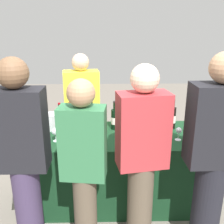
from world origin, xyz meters
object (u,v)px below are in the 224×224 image
wine_glass_2 (97,130)px  guest_1 (84,167)px  wine_bottle_3 (101,122)px  wine_bottle_4 (114,119)px  ice_bucket (50,122)px  wine_bottle_0 (60,122)px  guest_3 (214,154)px  wine_bottle_7 (173,118)px  wine_glass_0 (55,132)px  server_pouring (82,112)px  wine_bottle_1 (71,120)px  wine_bottle_2 (92,118)px  guest_0 (23,157)px  guest_2 (142,156)px  wine_bottle_5 (142,122)px  wine_glass_1 (82,134)px  wine_bottle_6 (149,118)px  wine_glass_3 (179,131)px

wine_glass_2 → guest_1: bearing=-97.3°
wine_bottle_3 → wine_glass_2: 0.18m
wine_bottle_3 → wine_bottle_4: bearing=29.2°
ice_bucket → wine_bottle_4: bearing=-1.1°
wine_glass_2 → ice_bucket: ice_bucket is taller
wine_bottle_0 → guest_3: size_ratio=0.19×
wine_bottle_7 → wine_glass_0: (-1.23, -0.32, -0.03)m
server_pouring → wine_bottle_1: bearing=72.3°
wine_bottle_2 → wine_bottle_4: (0.25, -0.05, -0.00)m
wine_bottle_0 → guest_0: size_ratio=0.19×
wine_bottle_0 → wine_bottle_4: wine_bottle_0 is taller
wine_glass_2 → wine_glass_0: bearing=-174.0°
guest_2 → guest_0: bearing=174.2°
wine_bottle_5 → wine_glass_1: wine_bottle_5 is taller
wine_bottle_3 → wine_bottle_2: bearing=127.3°
ice_bucket → server_pouring: size_ratio=0.12×
guest_2 → wine_bottle_1: bearing=119.7°
wine_bottle_5 → wine_bottle_6: wine_bottle_5 is taller
wine_glass_0 → guest_0: bearing=-104.2°
wine_bottle_5 → server_pouring: size_ratio=0.21×
wine_bottle_2 → wine_bottle_3: (0.10, -0.13, -0.01)m
wine_bottle_5 → guest_3: bearing=-60.0°
wine_bottle_1 → wine_bottle_2: 0.23m
wine_glass_1 → guest_0: (-0.41, -0.51, 0.03)m
wine_bottle_0 → ice_bucket: wine_bottle_0 is taller
wine_glass_1 → guest_3: (1.07, -0.51, 0.04)m
wine_bottle_0 → wine_bottle_3: bearing=-1.6°
wine_bottle_6 → wine_glass_3: 0.42m
wine_bottle_5 → wine_bottle_4: bearing=163.7°
ice_bucket → server_pouring: 0.56m
wine_bottle_1 → wine_bottle_4: (0.48, -0.01, 0.01)m
guest_3 → wine_glass_3: bearing=100.7°
wine_bottle_3 → wine_bottle_6: wine_bottle_6 is taller
wine_bottle_7 → wine_bottle_3: bearing=-173.2°
wine_bottle_6 → guest_3: 0.98m
wine_bottle_0 → wine_bottle_3: 0.43m
wine_bottle_4 → wine_bottle_7: size_ratio=0.96×
wine_bottle_3 → wine_bottle_7: size_ratio=0.92×
wine_bottle_5 → wine_bottle_7: 0.36m
wine_bottle_2 → wine_glass_1: 0.42m
wine_glass_2 → server_pouring: (-0.21, 0.74, -0.05)m
wine_bottle_4 → wine_bottle_6: bearing=5.7°
wine_bottle_1 → guest_3: 1.51m
wine_bottle_2 → wine_glass_0: 0.49m
wine_bottle_3 → wine_bottle_0: bearing=178.4°
wine_bottle_1 → wine_bottle_4: wine_bottle_4 is taller
wine_bottle_2 → wine_bottle_4: size_ratio=1.04×
wine_bottle_3 → ice_bucket: size_ratio=1.70×
wine_bottle_5 → wine_glass_1: bearing=-155.4°
wine_bottle_5 → wine_bottle_7: wine_bottle_7 is taller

